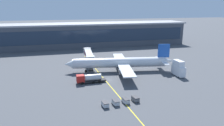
{
  "coord_description": "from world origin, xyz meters",
  "views": [
    {
      "loc": [
        -18.17,
        -75.88,
        27.87
      ],
      "look_at": [
        3.69,
        7.44,
        4.5
      ],
      "focal_mm": 34.52,
      "sensor_mm": 36.0,
      "label": 1
    }
  ],
  "objects_px": {
    "baggage_cart_0": "(105,104)",
    "baggage_cart_2": "(126,101)",
    "catering_lift": "(178,68)",
    "baggage_cart_3": "(135,99)",
    "fuel_tanker": "(89,78)",
    "baggage_cart_1": "(116,102)",
    "main_airliner": "(120,63)"
  },
  "relations": [
    {
      "from": "catering_lift",
      "to": "baggage_cart_3",
      "type": "height_order",
      "value": "catering_lift"
    },
    {
      "from": "catering_lift",
      "to": "baggage_cart_3",
      "type": "relative_size",
      "value": 2.42
    },
    {
      "from": "baggage_cart_1",
      "to": "main_airliner",
      "type": "bearing_deg",
      "value": 71.24
    },
    {
      "from": "catering_lift",
      "to": "baggage_cart_2",
      "type": "distance_m",
      "value": 34.05
    },
    {
      "from": "baggage_cart_1",
      "to": "baggage_cart_2",
      "type": "relative_size",
      "value": 1.0
    },
    {
      "from": "fuel_tanker",
      "to": "baggage_cart_2",
      "type": "distance_m",
      "value": 20.98
    },
    {
      "from": "baggage_cart_3",
      "to": "catering_lift",
      "type": "bearing_deg",
      "value": 35.74
    },
    {
      "from": "catering_lift",
      "to": "baggage_cart_3",
      "type": "bearing_deg",
      "value": -144.26
    },
    {
      "from": "baggage_cart_2",
      "to": "main_airliner",
      "type": "bearing_deg",
      "value": 76.51
    },
    {
      "from": "baggage_cart_1",
      "to": "baggage_cart_3",
      "type": "xyz_separation_m",
      "value": [
        6.35,
        0.84,
        0.0
      ]
    },
    {
      "from": "baggage_cart_0",
      "to": "baggage_cart_2",
      "type": "bearing_deg",
      "value": 7.51
    },
    {
      "from": "baggage_cart_0",
      "to": "fuel_tanker",
      "type": "bearing_deg",
      "value": 93.82
    },
    {
      "from": "fuel_tanker",
      "to": "baggage_cart_3",
      "type": "distance_m",
      "value": 21.97
    },
    {
      "from": "baggage_cart_1",
      "to": "baggage_cart_2",
      "type": "distance_m",
      "value": 3.2
    },
    {
      "from": "catering_lift",
      "to": "baggage_cart_2",
      "type": "height_order",
      "value": "catering_lift"
    },
    {
      "from": "baggage_cart_0",
      "to": "baggage_cart_3",
      "type": "relative_size",
      "value": 1.0
    },
    {
      "from": "fuel_tanker",
      "to": "baggage_cart_3",
      "type": "xyz_separation_m",
      "value": [
        10.87,
        -19.07,
        -0.96
      ]
    },
    {
      "from": "main_airliner",
      "to": "baggage_cart_2",
      "type": "xyz_separation_m",
      "value": [
        -7.29,
        -30.39,
        -3.12
      ]
    },
    {
      "from": "baggage_cart_0",
      "to": "baggage_cart_2",
      "type": "height_order",
      "value": "same"
    },
    {
      "from": "main_airliner",
      "to": "baggage_cart_3",
      "type": "bearing_deg",
      "value": -97.83
    },
    {
      "from": "fuel_tanker",
      "to": "baggage_cart_1",
      "type": "height_order",
      "value": "fuel_tanker"
    },
    {
      "from": "baggage_cart_1",
      "to": "baggage_cart_2",
      "type": "xyz_separation_m",
      "value": [
        3.17,
        0.42,
        0.0
      ]
    },
    {
      "from": "fuel_tanker",
      "to": "baggage_cart_1",
      "type": "distance_m",
      "value": 20.44
    },
    {
      "from": "fuel_tanker",
      "to": "catering_lift",
      "type": "height_order",
      "value": "catering_lift"
    },
    {
      "from": "baggage_cart_2",
      "to": "baggage_cart_3",
      "type": "relative_size",
      "value": 1.0
    },
    {
      "from": "catering_lift",
      "to": "baggage_cart_0",
      "type": "bearing_deg",
      "value": -150.8
    },
    {
      "from": "fuel_tanker",
      "to": "catering_lift",
      "type": "xyz_separation_m",
      "value": [
        36.14,
        -0.89,
        1.32
      ]
    },
    {
      "from": "baggage_cart_0",
      "to": "baggage_cart_1",
      "type": "bearing_deg",
      "value": 7.51
    },
    {
      "from": "catering_lift",
      "to": "baggage_cart_0",
      "type": "xyz_separation_m",
      "value": [
        -34.78,
        -19.44,
        -2.28
      ]
    },
    {
      "from": "main_airliner",
      "to": "baggage_cart_2",
      "type": "relative_size",
      "value": 16.6
    },
    {
      "from": "baggage_cart_0",
      "to": "baggage_cart_3",
      "type": "xyz_separation_m",
      "value": [
        9.52,
        1.25,
        0.0
      ]
    },
    {
      "from": "catering_lift",
      "to": "baggage_cart_1",
      "type": "relative_size",
      "value": 2.42
    }
  ]
}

